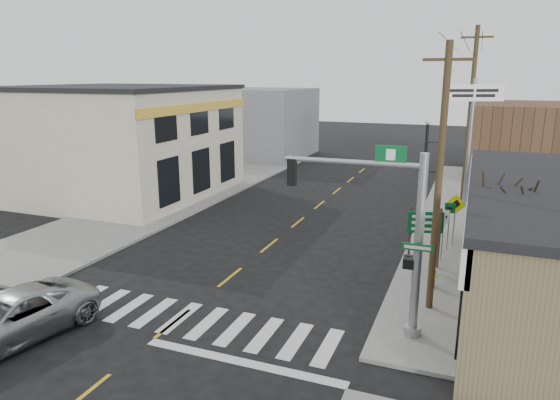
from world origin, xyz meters
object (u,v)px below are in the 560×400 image
at_px(utility_pole_near, 439,179).
at_px(utility_pole_far, 470,113).
at_px(traffic_signal_pole, 396,225).
at_px(fire_hydrant, 432,276).
at_px(lamp_post, 426,167).
at_px(guide_sign, 425,228).
at_px(bare_tree, 510,187).
at_px(dance_center_sign, 472,112).
at_px(suv, 10,318).

height_order(utility_pole_near, utility_pole_far, utility_pole_far).
bearing_deg(traffic_signal_pole, utility_pole_far, 83.58).
distance_m(fire_hydrant, utility_pole_far, 15.25).
xyz_separation_m(lamp_post, utility_pole_far, (1.69, 7.46, 2.09)).
xyz_separation_m(fire_hydrant, lamp_post, (-1.07, 6.96, 2.81)).
relative_size(guide_sign, bare_tree, 0.46).
bearing_deg(bare_tree, dance_center_sign, 95.80).
distance_m(suv, traffic_signal_pole, 11.67).
bearing_deg(lamp_post, dance_center_sign, 87.35).
relative_size(suv, lamp_post, 0.92).
relative_size(traffic_signal_pole, lamp_post, 1.02).
bearing_deg(bare_tree, suv, -152.26).
distance_m(traffic_signal_pole, bare_tree, 4.16).
bearing_deg(dance_center_sign, utility_pole_near, -117.30).
distance_m(traffic_signal_pole, lamp_post, 10.80).
distance_m(guide_sign, utility_pole_near, 4.71).
height_order(fire_hydrant, utility_pole_near, utility_pole_near).
relative_size(guide_sign, utility_pole_far, 0.24).
relative_size(suv, utility_pole_far, 0.49).
bearing_deg(utility_pole_far, dance_center_sign, -84.78).
distance_m(bare_tree, utility_pole_far, 15.67).
xyz_separation_m(suv, utility_pole_far, (11.96, 22.66, 4.72)).
xyz_separation_m(dance_center_sign, utility_pole_near, (-0.68, -14.55, -1.10)).
xyz_separation_m(fire_hydrant, utility_pole_near, (0.07, -1.76, 3.98)).
height_order(dance_center_sign, bare_tree, dance_center_sign).
height_order(dance_center_sign, utility_pole_near, utility_pole_near).
distance_m(lamp_post, utility_pole_far, 7.93).
bearing_deg(dance_center_sign, utility_pole_far, 69.84).
xyz_separation_m(fire_hydrant, bare_tree, (2.16, -1.12, 3.76)).
distance_m(lamp_post, dance_center_sign, 6.51).
bearing_deg(utility_pole_far, lamp_post, -102.00).
xyz_separation_m(utility_pole_near, utility_pole_far, (0.55, 16.18, 0.92)).
bearing_deg(guide_sign, traffic_signal_pole, -109.17).
bearing_deg(bare_tree, traffic_signal_pole, -138.50).
bearing_deg(guide_sign, utility_pole_near, -96.49).
xyz_separation_m(traffic_signal_pole, bare_tree, (3.06, 2.71, 0.80)).
bearing_deg(utility_pole_near, bare_tree, 18.61).
relative_size(fire_hydrant, dance_center_sign, 0.10).
xyz_separation_m(suv, traffic_signal_pole, (10.45, 4.40, 2.79)).
bearing_deg(fire_hydrant, dance_center_sign, 86.68).
bearing_deg(fire_hydrant, lamp_post, 98.76).
xyz_separation_m(bare_tree, utility_pole_near, (-2.09, -0.63, 0.22)).
bearing_deg(utility_pole_near, suv, -148.63).
bearing_deg(fire_hydrant, bare_tree, -27.54).
xyz_separation_m(lamp_post, dance_center_sign, (1.82, 5.83, 2.27)).
relative_size(suv, traffic_signal_pole, 0.90).
bearing_deg(lamp_post, fire_hydrant, -66.58).
xyz_separation_m(suv, dance_center_sign, (12.09, 21.02, 4.90)).
bearing_deg(bare_tree, utility_pole_near, -163.20).
height_order(traffic_signal_pole, fire_hydrant, traffic_signal_pole).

